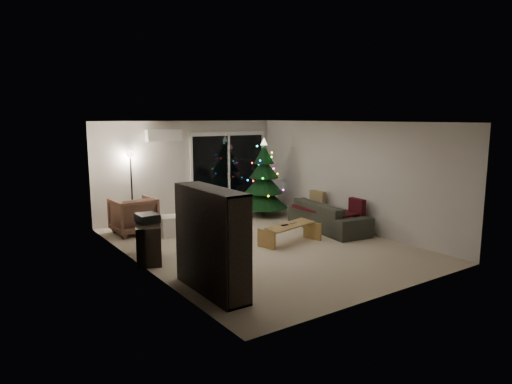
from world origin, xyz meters
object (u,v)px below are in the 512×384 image
armchair (133,215)px  christmas_tree (264,177)px  bookshelf (200,243)px  media_cabinet (148,241)px  coffee_table (290,234)px  sofa (328,216)px

armchair → christmas_tree: size_ratio=0.44×
bookshelf → armchair: bearing=95.6°
christmas_tree → media_cabinet: bearing=-154.9°
bookshelf → armchair: size_ratio=1.73×
media_cabinet → armchair: 2.03m
media_cabinet → coffee_table: 2.90m
coffee_table → sofa: bearing=2.3°
bookshelf → sofa: 4.70m
armchair → christmas_tree: (3.50, -0.14, 0.61)m
armchair → sofa: bearing=149.2°
sofa → bookshelf: bearing=121.0°
armchair → sofa: size_ratio=0.41×
media_cabinet → sofa: media_cabinet is taller
coffee_table → bookshelf: bearing=-168.0°
sofa → christmas_tree: christmas_tree is taller
media_cabinet → coffee_table: media_cabinet is taller
bookshelf → sofa: bookshelf is taller
bookshelf → christmas_tree: size_ratio=0.77×
sofa → armchair: bearing=68.2°
media_cabinet → armchair: bearing=97.6°
media_cabinet → christmas_tree: 4.40m
media_cabinet → bookshelf: bearing=-70.0°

